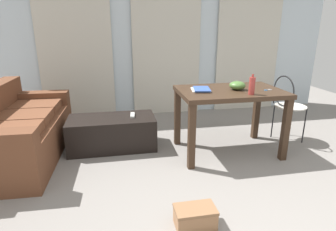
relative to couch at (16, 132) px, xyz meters
name	(u,v)px	position (x,y,z in m)	size (l,w,h in m)	color
ground_plane	(200,164)	(1.99, -0.55, -0.32)	(7.98, 7.98, 0.00)	gray
wall_back	(166,37)	(1.99, 1.52, 0.96)	(5.62, 0.10, 2.55)	silver
curtains	(167,46)	(1.99, 1.43, 0.82)	(4.00, 0.03, 2.28)	beige
couch	(16,132)	(0.00, 0.00, 0.00)	(0.88, 1.74, 0.81)	brown
coffee_table	(112,133)	(1.05, 0.09, -0.12)	(1.05, 0.52, 0.39)	black
craft_table	(230,99)	(2.40, -0.28, 0.33)	(1.17, 0.77, 0.76)	#382619
wire_chair	(287,101)	(3.26, -0.11, 0.22)	(0.39, 0.40, 0.87)	silver
bottle_near	(252,86)	(2.53, -0.54, 0.54)	(0.06, 0.06, 0.22)	#99332D
bowl	(237,85)	(2.48, -0.29, 0.49)	(0.18, 0.18, 0.10)	#477033
book_stack	(201,89)	(2.06, -0.25, 0.46)	(0.24, 0.30, 0.03)	silver
scissors	(267,90)	(2.80, -0.38, 0.45)	(0.10, 0.06, 0.00)	#9EA0A5
tv_remote_primary	(133,115)	(1.31, 0.10, 0.09)	(0.05, 0.18, 0.02)	#B7B7B2
shoebox	(195,217)	(1.65, -1.50, -0.24)	(0.31, 0.19, 0.16)	#996B47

